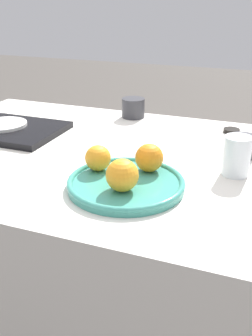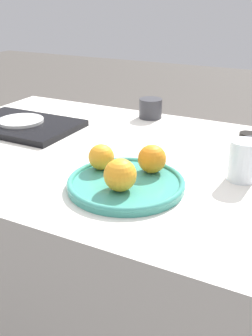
# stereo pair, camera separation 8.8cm
# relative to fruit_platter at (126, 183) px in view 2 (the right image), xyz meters

# --- Properties ---
(table) EXTENTS (1.28, 0.83, 0.76)m
(table) POSITION_rel_fruit_platter_xyz_m (-0.12, 0.18, -0.39)
(table) COLOR silver
(table) RESTS_ON ground_plane
(fruit_platter) EXTENTS (0.27, 0.27, 0.02)m
(fruit_platter) POSITION_rel_fruit_platter_xyz_m (0.00, 0.00, 0.00)
(fruit_platter) COLOR teal
(fruit_platter) RESTS_ON table
(orange_0) EXTENTS (0.07, 0.07, 0.07)m
(orange_0) POSITION_rel_fruit_platter_xyz_m (0.01, -0.04, 0.04)
(orange_0) COLOR orange
(orange_0) RESTS_ON fruit_platter
(orange_1) EXTENTS (0.07, 0.07, 0.07)m
(orange_1) POSITION_rel_fruit_platter_xyz_m (0.03, 0.08, 0.04)
(orange_1) COLOR orange
(orange_1) RESTS_ON fruit_platter
(orange_2) EXTENTS (0.06, 0.06, 0.06)m
(orange_2) POSITION_rel_fruit_platter_xyz_m (-0.09, 0.04, 0.04)
(orange_2) COLOR orange
(orange_2) RESTS_ON fruit_platter
(water_glass) EXTENTS (0.07, 0.07, 0.10)m
(water_glass) POSITION_rel_fruit_platter_xyz_m (0.22, 0.16, 0.04)
(water_glass) COLOR silver
(water_glass) RESTS_ON table
(serving_tray) EXTENTS (0.37, 0.25, 0.02)m
(serving_tray) POSITION_rel_fruit_platter_xyz_m (-0.51, 0.23, -0.00)
(serving_tray) COLOR black
(serving_tray) RESTS_ON table
(side_plate) EXTENTS (0.15, 0.15, 0.01)m
(side_plate) POSITION_rel_fruit_platter_xyz_m (-0.51, 0.23, 0.01)
(side_plate) COLOR silver
(side_plate) RESTS_ON serving_tray
(cup_0) EXTENTS (0.08, 0.08, 0.07)m
(cup_0) POSITION_rel_fruit_platter_xyz_m (-0.18, 0.54, 0.02)
(cup_0) COLOR #333338
(cup_0) RESTS_ON table
(soy_dish) EXTENTS (0.05, 0.05, 0.01)m
(soy_dish) POSITION_rel_fruit_platter_xyz_m (0.18, 0.49, -0.01)
(soy_dish) COLOR black
(soy_dish) RESTS_ON table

